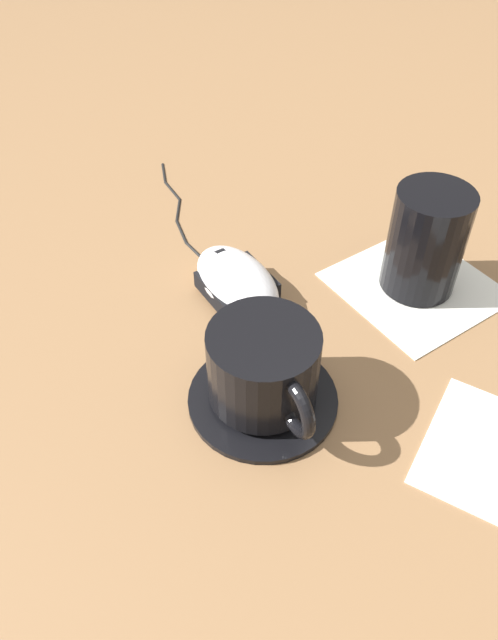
{
  "coord_description": "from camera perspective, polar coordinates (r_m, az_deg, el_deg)",
  "views": [
    {
      "loc": [
        0.27,
        0.31,
        0.4
      ],
      "look_at": [
        0.1,
        -0.02,
        0.03
      ],
      "focal_mm": 35.0,
      "sensor_mm": 36.0,
      "label": 1
    }
  ],
  "objects": [
    {
      "name": "ground_plane",
      "position": [
        0.57,
        9.61,
        -0.46
      ],
      "size": [
        3.0,
        3.0,
        0.0
      ],
      "primitive_type": "plane",
      "color": "olive"
    },
    {
      "name": "saucer",
      "position": [
        0.5,
        1.28,
        -7.03
      ],
      "size": [
        0.12,
        0.12,
        0.01
      ],
      "primitive_type": "cylinder",
      "color": "black",
      "rests_on": "ground"
    },
    {
      "name": "coffee_cup",
      "position": [
        0.47,
        1.43,
        -4.27
      ],
      "size": [
        0.09,
        0.12,
        0.06
      ],
      "color": "black",
      "rests_on": "saucer"
    },
    {
      "name": "computer_mouse",
      "position": [
        0.58,
        -1.11,
        3.56
      ],
      "size": [
        0.07,
        0.11,
        0.04
      ],
      "color": "silver",
      "rests_on": "ground"
    },
    {
      "name": "mouse_cable",
      "position": [
        0.7,
        -6.51,
        10.03
      ],
      "size": [
        0.04,
        0.2,
        0.0
      ],
      "color": "black",
      "rests_on": "ground"
    },
    {
      "name": "napkin_under_glass",
      "position": [
        0.62,
        14.96,
        3.04
      ],
      "size": [
        0.15,
        0.15,
        0.0
      ],
      "primitive_type": "cube",
      "rotation": [
        0.0,
        0.0,
        0.12
      ],
      "color": "silver",
      "rests_on": "ground"
    },
    {
      "name": "drinking_glass",
      "position": [
        0.59,
        15.89,
        6.95
      ],
      "size": [
        0.07,
        0.07,
        0.1
      ],
      "primitive_type": "cylinder",
      "color": "black",
      "rests_on": "napkin_under_glass"
    }
  ]
}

